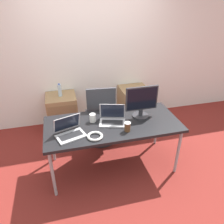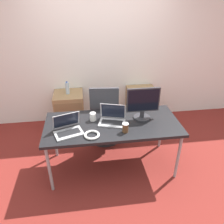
{
  "view_description": "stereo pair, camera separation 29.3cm",
  "coord_description": "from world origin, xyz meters",
  "views": [
    {
      "loc": [
        -0.63,
        -2.43,
        2.35
      ],
      "look_at": [
        0.0,
        0.04,
        0.91
      ],
      "focal_mm": 35.0,
      "sensor_mm": 36.0,
      "label": 1
    },
    {
      "loc": [
        -0.35,
        -2.49,
        2.35
      ],
      "look_at": [
        0.0,
        0.04,
        0.91
      ],
      "focal_mm": 35.0,
      "sensor_mm": 36.0,
      "label": 2
    }
  ],
  "objects": [
    {
      "name": "coffee_cup_brown",
      "position": [
        0.13,
        -0.23,
        0.82
      ],
      "size": [
        0.08,
        0.08,
        0.12
      ],
      "color": "brown",
      "rests_on": "desk"
    },
    {
      "name": "monitor",
      "position": [
        0.43,
        0.08,
        0.99
      ],
      "size": [
        0.46,
        0.23,
        0.46
      ],
      "color": "#2D2D33",
      "rests_on": "desk"
    },
    {
      "name": "laptop_left",
      "position": [
        -0.59,
        -0.13,
        0.81
      ],
      "size": [
        0.4,
        0.38,
        0.23
      ],
      "color": "#ADADB2",
      "rests_on": "desk"
    },
    {
      "name": "desk",
      "position": [
        0.0,
        0.0,
        0.71
      ],
      "size": [
        1.83,
        0.82,
        0.76
      ],
      "color": "black",
      "rests_on": "ground_plane"
    },
    {
      "name": "water_bottle",
      "position": [
        -0.65,
        1.21,
        0.8
      ],
      "size": [
        0.07,
        0.07,
        0.24
      ],
      "color": "silver",
      "rests_on": "cabinet_left"
    },
    {
      "name": "laptop_right",
      "position": [
        0.0,
        0.03,
        0.81
      ],
      "size": [
        0.4,
        0.34,
        0.24
      ],
      "color": "#ADADB2",
      "rests_on": "desk"
    },
    {
      "name": "wall_back",
      "position": [
        0.0,
        1.5,
        1.3
      ],
      "size": [
        10.0,
        0.05,
        2.6
      ],
      "color": "white",
      "rests_on": "ground_plane"
    },
    {
      "name": "cabinet_left",
      "position": [
        -0.65,
        1.2,
        0.35
      ],
      "size": [
        0.53,
        0.52,
        0.69
      ],
      "color": "#99754C",
      "rests_on": "ground_plane"
    },
    {
      "name": "office_chair",
      "position": [
        -0.04,
        0.65,
        0.41
      ],
      "size": [
        0.56,
        0.58,
        1.08
      ],
      "color": "#232326",
      "rests_on": "ground_plane"
    },
    {
      "name": "coffee_cup_white",
      "position": [
        -0.26,
        0.11,
        0.82
      ],
      "size": [
        0.08,
        0.08,
        0.12
      ],
      "color": "white",
      "rests_on": "desk"
    },
    {
      "name": "ground_plane",
      "position": [
        0.0,
        0.0,
        0.0
      ],
      "size": [
        14.0,
        14.0,
        0.0
      ],
      "primitive_type": "plane",
      "color": "maroon"
    },
    {
      "name": "cabinet_right",
      "position": [
        0.74,
        1.2,
        0.35
      ],
      "size": [
        0.53,
        0.52,
        0.69
      ],
      "color": "#99754C",
      "rests_on": "ground_plane"
    },
    {
      "name": "cable_coil",
      "position": [
        -0.29,
        -0.26,
        0.77
      ],
      "size": [
        0.2,
        0.2,
        0.03
      ],
      "color": "white",
      "rests_on": "desk"
    }
  ]
}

